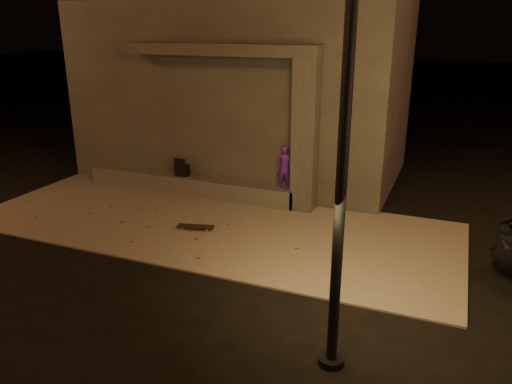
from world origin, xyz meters
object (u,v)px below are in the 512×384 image
at_px(skateboard, 196,227).
at_px(skateboarder, 285,167).
at_px(column, 305,137).
at_px(street_lamp_0, 348,75).
at_px(backpack, 182,169).

bearing_deg(skateboard, skateboarder, 45.11).
relative_size(column, street_lamp_0, 0.54).
height_order(backpack, skateboard, backpack).
distance_m(column, skateboard, 3.33).
relative_size(column, skateboarder, 3.28).
bearing_deg(backpack, skateboard, -56.40).
height_order(column, backpack, column).
bearing_deg(skateboarder, backpack, -2.54).
bearing_deg(skateboard, column, 36.41).
distance_m(skateboarder, street_lamp_0, 6.69).
relative_size(skateboarder, skateboard, 1.28).
xyz_separation_m(column, backpack, (-3.41, 0.00, -1.18)).
bearing_deg(backpack, skateboarder, -2.49).
relative_size(skateboarder, street_lamp_0, 0.16).
bearing_deg(backpack, street_lamp_0, -47.46).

